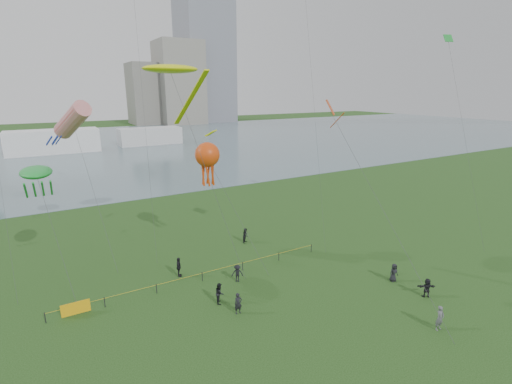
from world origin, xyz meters
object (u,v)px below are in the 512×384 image
fence (130,294)px  kite_octopus (207,155)px  kite_stingray (171,70)px  kite_flyer (440,318)px

fence → kite_octopus: (8.71, 4.11, 9.69)m
fence → kite_octopus: kite_octopus is taller
kite_stingray → kite_octopus: (3.08, 0.34, -7.44)m
kite_flyer → kite_stingray: size_ratio=0.10×
kite_flyer → kite_octopus: kite_octopus is taller
fence → kite_stingray: 18.43m
kite_flyer → kite_octopus: size_ratio=0.16×
kite_flyer → kite_octopus: (-9.06, 18.71, 9.34)m
fence → kite_stingray: kite_stingray is taller
fence → kite_flyer: 23.00m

